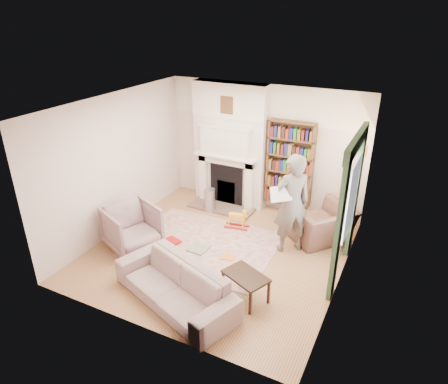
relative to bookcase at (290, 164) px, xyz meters
The scene contains 25 objects.
floor 2.51m from the bookcase, 107.05° to the right, with size 4.50×4.50×0.00m, color brown.
ceiling 2.75m from the bookcase, 107.05° to the right, with size 4.50×4.50×0.00m, color white.
wall_back 0.70m from the bookcase, 168.69° to the left, with size 4.50×4.50×0.00m, color silver.
wall_front 4.42m from the bookcase, 98.46° to the right, with size 4.50×4.50×0.00m, color silver.
wall_left 3.60m from the bookcase, 143.83° to the right, with size 4.50×4.50×0.00m, color silver.
wall_right 2.67m from the bookcase, 52.96° to the right, with size 4.50×4.50×0.00m, color silver.
fireplace 1.42m from the bookcase, behind, with size 1.70×0.58×2.80m.
bookcase is the anchor object (origin of this frame).
window 2.36m from the bookcase, 47.34° to the right, with size 0.02×0.90×1.30m, color silver.
curtain_left 2.87m from the bookcase, 57.36° to the right, with size 0.07×0.32×2.40m, color #2D462F.
curtain_right 1.86m from the bookcase, 33.35° to the right, with size 0.07×0.32×2.40m, color #2D462F.
pelmet 2.60m from the bookcase, 48.16° to the right, with size 0.09×1.70×0.24m, color #2D462F.
wall_sconce 1.68m from the bookcase, 24.19° to the right, with size 0.20×0.24×0.24m, color gold, non-canonical shape.
rug 2.55m from the bookcase, 116.76° to the right, with size 2.76×2.12×0.01m, color beige.
armchair_reading 1.51m from the bookcase, 40.69° to the right, with size 1.11×0.97×0.72m, color brown.
armchair_left 3.56m from the bookcase, 129.64° to the right, with size 0.90×0.93×0.84m, color gray.
sofa 3.83m from the bookcase, 99.28° to the right, with size 2.18×0.85×0.64m, color #B0A091.
man_reading 1.54m from the bookcase, 70.12° to the right, with size 0.71×0.46×1.94m, color #61564D.
newspaper 1.67m from the bookcase, 77.30° to the right, with size 0.40×0.02×0.28m, color white.
coffee_table 3.28m from the bookcase, 83.51° to the right, with size 0.70×0.45×0.45m, color black, non-canonical shape.
paraffin_heater 1.96m from the bookcase, 155.08° to the right, with size 0.24×0.24×0.55m, color #9EA0A6.
rocking_horse 1.65m from the bookcase, 121.64° to the right, with size 0.51×0.20×0.45m, color yellow, non-canonical shape.
board_game 2.71m from the bookcase, 114.42° to the right, with size 0.35×0.35×0.03m, color gold.
game_box_lid 2.98m from the bookcase, 125.46° to the right, with size 0.31×0.20×0.05m, color #A51214.
comic_annuals 2.60m from the bookcase, 95.88° to the right, with size 0.57×0.39×0.02m.
Camera 1 is at (2.97, -5.70, 4.25)m, focal length 32.00 mm.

